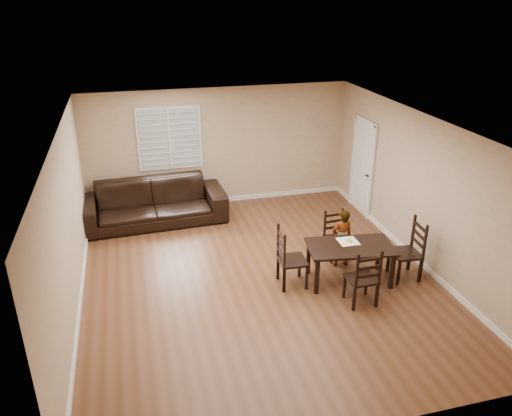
# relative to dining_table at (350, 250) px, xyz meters

# --- Properties ---
(ground) EXTENTS (7.00, 7.00, 0.00)m
(ground) POSITION_rel_dining_table_xyz_m (-1.48, 0.50, -0.59)
(ground) COLOR brown
(ground) RESTS_ON ground
(room) EXTENTS (6.04, 7.04, 2.72)m
(room) POSITION_rel_dining_table_xyz_m (-1.45, 0.68, 1.22)
(room) COLOR tan
(room) RESTS_ON ground
(dining_table) EXTENTS (1.54, 1.00, 0.68)m
(dining_table) POSITION_rel_dining_table_xyz_m (0.00, 0.00, 0.00)
(dining_table) COLOR black
(dining_table) RESTS_ON ground
(chair_near) EXTENTS (0.44, 0.41, 0.92)m
(chair_near) POSITION_rel_dining_table_xyz_m (0.10, 0.92, -0.17)
(chair_near) COLOR black
(chair_near) RESTS_ON ground
(chair_far) EXTENTS (0.46, 0.43, 1.01)m
(chair_far) POSITION_rel_dining_table_xyz_m (-0.09, -0.78, -0.13)
(chair_far) COLOR black
(chair_far) RESTS_ON ground
(chair_left) EXTENTS (0.47, 0.50, 1.07)m
(chair_left) POSITION_rel_dining_table_xyz_m (-1.11, 0.14, -0.10)
(chair_left) COLOR black
(chair_left) RESTS_ON ground
(chair_right) EXTENTS (0.49, 0.52, 1.09)m
(chair_right) POSITION_rel_dining_table_xyz_m (1.12, -0.15, -0.09)
(chair_right) COLOR black
(chair_right) RESTS_ON ground
(child) EXTENTS (0.42, 0.28, 1.11)m
(child) POSITION_rel_dining_table_xyz_m (0.07, 0.52, -0.03)
(child) COLOR gray
(child) RESTS_ON ground
(napkin) EXTENTS (0.34, 0.34, 0.00)m
(napkin) POSITION_rel_dining_table_xyz_m (0.02, 0.16, 0.09)
(napkin) COLOR silver
(napkin) RESTS_ON dining_table
(donut) EXTENTS (0.11, 0.11, 0.04)m
(donut) POSITION_rel_dining_table_xyz_m (0.04, 0.16, 0.12)
(donut) COLOR gold
(donut) RESTS_ON napkin
(sofa) EXTENTS (3.12, 1.34, 0.90)m
(sofa) POSITION_rel_dining_table_xyz_m (-3.09, 3.27, -0.14)
(sofa) COLOR black
(sofa) RESTS_ON ground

